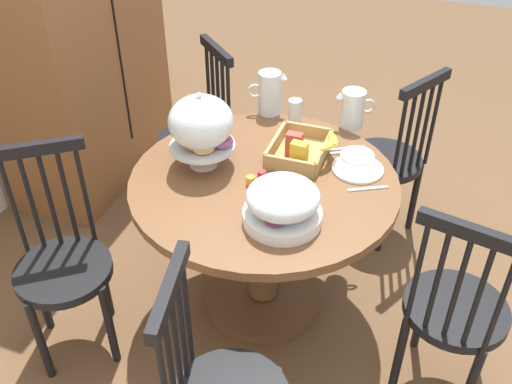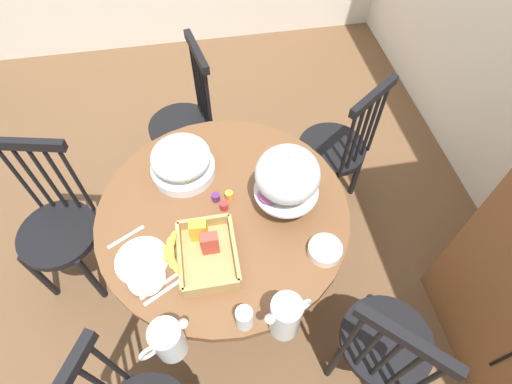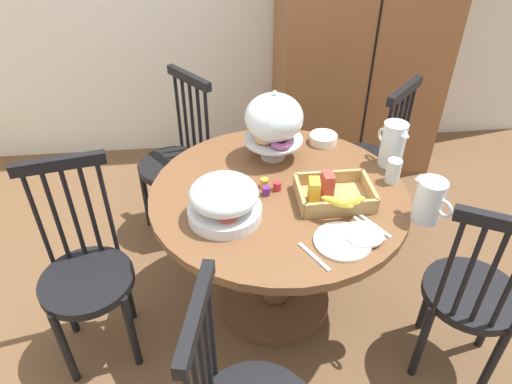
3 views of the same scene
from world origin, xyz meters
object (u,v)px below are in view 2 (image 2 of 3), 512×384
object	(u,v)px
china_plate_large	(142,260)
drinking_glass	(244,318)
windsor_chair_facing_door	(60,230)
fruit_platter_covered	(182,161)
cereal_bowl	(325,250)
windsor_chair_near_window	(335,150)
windsor_chair_host_seat	(384,346)
milk_pitcher	(285,318)
china_plate_small	(147,278)
dining_table	(226,235)
orange_juice_pitcher	(169,341)
cereal_basket	(202,251)
windsor_chair_by_cabinet	(185,126)
pastry_stand_with_dome	(287,176)

from	to	relation	value
china_plate_large	drinking_glass	distance (m)	0.50
windsor_chair_facing_door	fruit_platter_covered	xyz separation A→B (m)	(-0.03, 0.68, 0.37)
cereal_bowl	china_plate_large	bearing A→B (deg)	-97.17
windsor_chair_near_window	windsor_chair_host_seat	distance (m)	1.12
milk_pitcher	drinking_glass	distance (m)	0.15
fruit_platter_covered	china_plate_small	bearing A→B (deg)	-19.29
dining_table	windsor_chair_host_seat	world-z (taller)	windsor_chair_host_seat
china_plate_small	windsor_chair_near_window	bearing A→B (deg)	126.23
orange_juice_pitcher	windsor_chair_near_window	bearing A→B (deg)	137.31
windsor_chair_near_window	fruit_platter_covered	size ratio (longest dim) A/B	3.25
china_plate_large	china_plate_small	xyz separation A→B (m)	(0.09, 0.02, 0.01)
windsor_chair_host_seat	cereal_basket	xyz separation A→B (m)	(-0.42, -0.71, 0.33)
dining_table	cereal_bowl	distance (m)	0.54
dining_table	windsor_chair_by_cabinet	distance (m)	0.87
dining_table	cereal_bowl	bearing A→B (deg)	53.68
milk_pitcher	china_plate_large	world-z (taller)	milk_pitcher
windsor_chair_host_seat	orange_juice_pitcher	distance (m)	0.93
windsor_chair_facing_door	pastry_stand_with_dome	xyz separation A→B (m)	(0.23, 1.12, 0.48)
pastry_stand_with_dome	cereal_bowl	size ratio (longest dim) A/B	2.46
dining_table	windsor_chair_by_cabinet	size ratio (longest dim) A/B	1.16
china_plate_small	cereal_basket	bearing A→B (deg)	106.75
windsor_chair_host_seat	fruit_platter_covered	xyz separation A→B (m)	(-0.87, -0.75, 0.37)
windsor_chair_facing_door	china_plate_small	size ratio (longest dim) A/B	6.50
windsor_chair_near_window	milk_pitcher	bearing A→B (deg)	-28.07
windsor_chair_host_seat	orange_juice_pitcher	size ratio (longest dim) A/B	5.26
china_plate_large	windsor_chair_facing_door	bearing A→B (deg)	-130.16
windsor_chair_host_seat	drinking_glass	world-z (taller)	windsor_chair_host_seat
windsor_chair_facing_door	pastry_stand_with_dome	bearing A→B (deg)	78.45
dining_table	cereal_basket	size ratio (longest dim) A/B	3.57
pastry_stand_with_dome	cereal_bowl	xyz separation A→B (m)	(0.27, 0.11, -0.17)
cereal_basket	windsor_chair_near_window	bearing A→B (deg)	130.49
windsor_chair_near_window	cereal_bowl	bearing A→B (deg)	-22.80
windsor_chair_near_window	windsor_chair_by_cabinet	xyz separation A→B (m)	(-0.36, -0.86, 0.00)
windsor_chair_near_window	china_plate_large	size ratio (longest dim) A/B	4.43
dining_table	windsor_chair_by_cabinet	world-z (taller)	windsor_chair_by_cabinet
windsor_chair_near_window	windsor_chair_by_cabinet	size ratio (longest dim) A/B	1.00
china_plate_large	cereal_basket	bearing A→B (deg)	85.72
windsor_chair_by_cabinet	china_plate_large	distance (m)	1.10
orange_juice_pitcher	china_plate_small	size ratio (longest dim) A/B	1.24
fruit_platter_covered	china_plate_large	xyz separation A→B (m)	(0.43, -0.20, -0.08)
windsor_chair_facing_door	drinking_glass	distance (m)	1.17
cereal_bowl	windsor_chair_by_cabinet	bearing A→B (deg)	-154.82
windsor_chair_near_window	windsor_chair_facing_door	world-z (taller)	same
orange_juice_pitcher	cereal_basket	distance (m)	0.38
orange_juice_pitcher	milk_pitcher	world-z (taller)	milk_pitcher
windsor_chair_by_cabinet	pastry_stand_with_dome	world-z (taller)	pastry_stand_with_dome
pastry_stand_with_dome	cereal_bowl	world-z (taller)	pastry_stand_with_dome
windsor_chair_facing_door	windsor_chair_host_seat	world-z (taller)	same
dining_table	milk_pitcher	size ratio (longest dim) A/B	5.29
china_plate_small	milk_pitcher	bearing A→B (deg)	61.18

